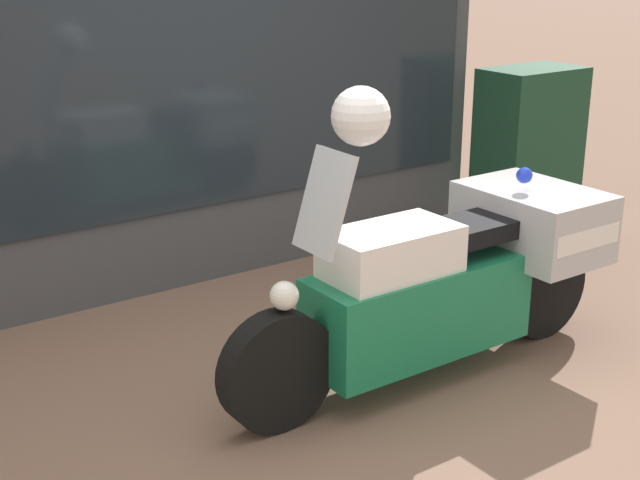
% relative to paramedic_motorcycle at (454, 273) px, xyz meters
% --- Properties ---
extents(ground_plane, '(60.00, 60.00, 0.00)m').
position_rel_paramedic_motorcycle_xyz_m(ground_plane, '(-0.75, 0.11, -0.55)').
color(ground_plane, '#7A5B4C').
extents(window_display, '(3.74, 0.30, 1.89)m').
position_rel_paramedic_motorcycle_xyz_m(window_display, '(-0.29, 2.14, -0.09)').
color(window_display, slate).
rests_on(window_display, ground).
extents(paramedic_motorcycle, '(2.45, 0.80, 1.33)m').
position_rel_paramedic_motorcycle_xyz_m(paramedic_motorcycle, '(0.00, 0.00, 0.00)').
color(paramedic_motorcycle, black).
rests_on(paramedic_motorcycle, ground).
extents(utility_cabinet, '(0.80, 0.48, 1.30)m').
position_rel_paramedic_motorcycle_xyz_m(utility_cabinet, '(2.16, 1.45, 0.10)').
color(utility_cabinet, '#193D28').
rests_on(utility_cabinet, ground).
extents(white_helmet, '(0.28, 0.28, 0.28)m').
position_rel_paramedic_motorcycle_xyz_m(white_helmet, '(-0.65, 0.00, 0.92)').
color(white_helmet, white).
rests_on(white_helmet, paramedic_motorcycle).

